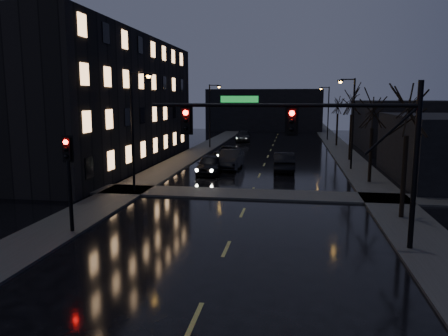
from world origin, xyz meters
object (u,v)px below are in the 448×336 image
at_px(oncoming_car_a, 209,164).
at_px(oncoming_car_c, 227,153).
at_px(oncoming_car_b, 230,159).
at_px(lead_car, 284,162).
at_px(oncoming_car_d, 243,136).

relative_size(oncoming_car_a, oncoming_car_c, 0.93).
bearing_deg(oncoming_car_b, lead_car, -2.34).
height_order(oncoming_car_b, oncoming_car_d, oncoming_car_b).
bearing_deg(oncoming_car_d, oncoming_car_c, -92.93).
distance_m(oncoming_car_a, oncoming_car_d, 28.77).
distance_m(oncoming_car_b, lead_car, 4.81).
bearing_deg(oncoming_car_c, lead_car, -44.16).
xyz_separation_m(oncoming_car_c, lead_car, (5.96, -6.41, 0.12)).
relative_size(oncoming_car_a, oncoming_car_b, 0.91).
xyz_separation_m(oncoming_car_a, oncoming_car_d, (-0.44, 28.77, -0.03)).
bearing_deg(oncoming_car_b, oncoming_car_a, -111.41).
distance_m(oncoming_car_a, oncoming_car_c, 8.95).
xyz_separation_m(oncoming_car_b, oncoming_car_d, (-1.80, 25.78, -0.08)).
bearing_deg(oncoming_car_a, oncoming_car_b, 61.89).
xyz_separation_m(oncoming_car_b, lead_car, (4.79, -0.45, -0.03)).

